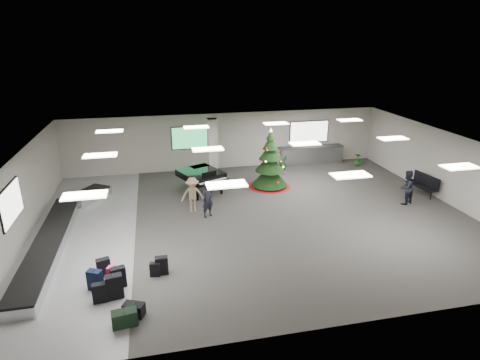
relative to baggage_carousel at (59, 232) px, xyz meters
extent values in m
plane|color=#3A3835|center=(7.84, 0.08, -0.21)|extent=(18.00, 18.00, 0.00)
cube|color=#A9A79B|center=(7.84, 7.08, 1.39)|extent=(18.00, 0.02, 3.20)
cube|color=#A9A79B|center=(7.84, -6.92, 1.39)|extent=(18.00, 0.02, 3.20)
cube|color=#A9A79B|center=(-1.16, 0.08, 1.39)|extent=(0.02, 14.00, 3.20)
cube|color=#A9A79B|center=(16.84, 0.08, 1.39)|extent=(0.02, 14.00, 3.20)
cube|color=silver|center=(7.84, 0.08, 2.99)|extent=(18.00, 14.00, 0.02)
cube|color=gray|center=(0.84, 0.08, -0.21)|extent=(4.00, 14.00, 0.01)
cube|color=#B9B5A9|center=(6.84, 5.68, 1.39)|extent=(0.50, 0.50, 3.20)
cube|color=green|center=(5.84, 7.03, 1.69)|extent=(2.20, 0.08, 1.30)
cube|color=white|center=(12.84, 7.03, 1.69)|extent=(2.40, 0.08, 1.30)
cube|color=white|center=(-1.11, -0.92, 1.69)|extent=(0.08, 2.10, 1.30)
cube|color=white|center=(1.84, -3.92, 2.93)|extent=(1.20, 0.60, 0.04)
cube|color=white|center=(1.84, 0.08, 2.93)|extent=(1.20, 0.60, 0.04)
cube|color=white|center=(1.84, 4.08, 2.93)|extent=(1.20, 0.60, 0.04)
cube|color=white|center=(5.84, -3.92, 2.93)|extent=(1.20, 0.60, 0.04)
cube|color=white|center=(5.84, 0.08, 2.93)|extent=(1.20, 0.60, 0.04)
cube|color=white|center=(5.84, 4.08, 2.93)|extent=(1.20, 0.60, 0.04)
cube|color=white|center=(9.84, -3.92, 2.93)|extent=(1.20, 0.60, 0.04)
cube|color=white|center=(9.84, 0.08, 2.93)|extent=(1.20, 0.60, 0.04)
cube|color=white|center=(9.84, 4.08, 2.93)|extent=(1.20, 0.60, 0.04)
cube|color=white|center=(13.84, -3.92, 2.93)|extent=(1.20, 0.60, 0.04)
cube|color=white|center=(13.84, 0.08, 2.93)|extent=(1.20, 0.60, 0.04)
cube|color=white|center=(13.84, 4.08, 2.93)|extent=(1.20, 0.60, 0.04)
cube|color=silver|center=(-0.16, -0.92, -0.02)|extent=(1.00, 8.00, 0.38)
cube|color=black|center=(-0.16, -0.92, 0.19)|extent=(0.95, 7.90, 0.05)
cube|color=silver|center=(0.64, 3.68, -0.02)|extent=(1.97, 2.21, 0.38)
cube|color=black|center=(0.64, 3.68, 0.19)|extent=(1.87, 2.10, 0.05)
cube|color=silver|center=(12.84, 6.73, 0.31)|extent=(4.00, 0.60, 1.05)
cube|color=#2D2D30|center=(12.84, 6.73, 0.85)|extent=(4.05, 0.65, 0.04)
cube|color=black|center=(2.39, -4.36, 0.17)|extent=(0.53, 0.36, 0.76)
cube|color=black|center=(2.39, -4.36, 0.56)|extent=(0.06, 0.17, 0.02)
cube|color=black|center=(2.46, -3.83, 0.13)|extent=(0.48, 0.34, 0.68)
cube|color=black|center=(2.46, -3.83, 0.48)|extent=(0.07, 0.14, 0.02)
cube|color=#E21D51|center=(2.34, -3.71, 0.11)|extent=(0.47, 0.36, 0.64)
cube|color=black|center=(2.34, -3.71, 0.44)|extent=(0.07, 0.14, 0.02)
cube|color=black|center=(3.78, -3.38, 0.10)|extent=(0.41, 0.23, 0.62)
cube|color=black|center=(3.78, -3.38, 0.42)|extent=(0.03, 0.14, 0.02)
cube|color=black|center=(1.78, -3.82, 0.12)|extent=(0.49, 0.41, 0.66)
cube|color=black|center=(1.78, -3.82, 0.46)|extent=(0.09, 0.15, 0.02)
cube|color=black|center=(1.97, -4.47, 0.09)|extent=(0.42, 0.26, 0.60)
cube|color=black|center=(1.97, -4.47, 0.40)|extent=(0.04, 0.13, 0.02)
cube|color=black|center=(2.72, -5.66, 0.01)|extent=(0.70, 0.42, 0.44)
cube|color=black|center=(2.72, -5.66, 0.24)|extent=(0.06, 0.20, 0.02)
cube|color=black|center=(3.56, -3.46, 0.03)|extent=(0.36, 0.23, 0.48)
cube|color=black|center=(3.56, -3.46, 0.28)|extent=(0.04, 0.11, 0.02)
cube|color=black|center=(1.95, -3.09, 0.09)|extent=(0.47, 0.35, 0.61)
cube|color=black|center=(1.95, -3.09, 0.41)|extent=(0.07, 0.14, 0.02)
cube|color=black|center=(2.95, -5.30, -0.03)|extent=(0.65, 0.52, 0.37)
cube|color=black|center=(2.95, -5.30, 0.17)|extent=(0.10, 0.19, 0.02)
cone|color=#6A0F09|center=(9.42, 3.55, -0.14)|extent=(2.15, 2.15, 0.14)
cylinder|color=#3F2819|center=(9.42, 3.55, 0.07)|extent=(0.14, 0.14, 0.57)
cone|color=black|center=(9.42, 3.55, 0.41)|extent=(1.81, 1.81, 1.02)
cone|color=black|center=(9.42, 3.55, 1.09)|extent=(1.47, 1.47, 0.91)
cone|color=black|center=(9.42, 3.55, 1.66)|extent=(1.13, 1.13, 0.79)
cone|color=black|center=(9.42, 3.55, 2.11)|extent=(0.79, 0.79, 0.68)
cone|color=black|center=(9.42, 3.55, 2.51)|extent=(0.45, 0.45, 0.51)
cone|color=#FFE566|center=(9.42, 3.55, 2.75)|extent=(0.18, 0.18, 0.20)
cube|color=black|center=(5.91, 3.53, 0.72)|extent=(2.41, 2.53, 0.32)
cube|color=black|center=(6.35, 2.55, 0.63)|extent=(1.64, 0.98, 0.11)
cube|color=white|center=(6.37, 2.52, 0.69)|extent=(1.41, 0.75, 0.02)
cube|color=black|center=(6.24, 2.81, 0.94)|extent=(0.74, 0.35, 0.25)
cylinder|color=black|center=(5.62, 2.53, 0.17)|extent=(0.11, 0.11, 0.77)
cylinder|color=black|center=(6.86, 3.08, 0.17)|extent=(0.11, 0.11, 0.77)
cylinder|color=black|center=(5.59, 4.25, 0.17)|extent=(0.11, 0.11, 0.77)
cube|color=black|center=(16.27, 0.89, 0.23)|extent=(0.74, 1.65, 0.06)
cylinder|color=black|center=(16.27, 0.25, 0.00)|extent=(0.06, 0.06, 0.43)
cylinder|color=black|center=(16.27, 1.53, 0.00)|extent=(0.06, 0.06, 0.43)
cube|color=black|center=(16.52, 0.89, 0.53)|extent=(0.26, 1.59, 0.53)
imported|color=black|center=(5.85, 0.64, 0.57)|extent=(0.68, 0.61, 1.57)
imported|color=#947B5B|center=(5.28, 1.30, 0.57)|extent=(1.04, 0.62, 1.57)
imported|color=black|center=(14.87, 0.09, 0.59)|extent=(0.95, 0.86, 1.60)
imported|color=#164014|center=(10.95, 5.94, 0.22)|extent=(0.60, 0.61, 0.87)
imported|color=#164014|center=(15.49, 5.75, 0.17)|extent=(0.60, 0.60, 0.76)
camera|label=1|loc=(3.86, -14.88, 7.12)|focal=30.00mm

